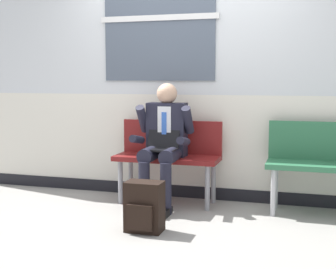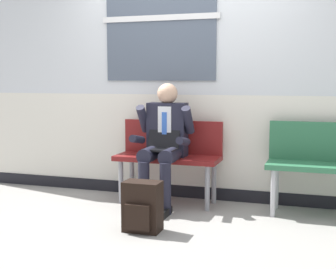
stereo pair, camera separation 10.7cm
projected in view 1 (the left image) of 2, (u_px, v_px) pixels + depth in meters
name	position (u px, v px, depth m)	size (l,w,h in m)	color
ground_plane	(170.00, 214.00, 4.58)	(18.00, 18.00, 0.00)	gray
station_wall	(189.00, 68.00, 5.10)	(5.56, 0.17, 2.83)	silver
bench_with_person	(169.00, 153.00, 4.97)	(1.08, 0.42, 0.86)	maroon
person_seated	(163.00, 141.00, 4.77)	(0.57, 0.70, 1.25)	#1E1E2D
backpack	(144.00, 207.00, 4.03)	(0.31, 0.24, 0.43)	black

